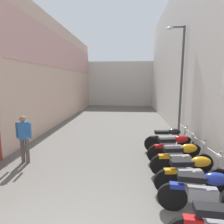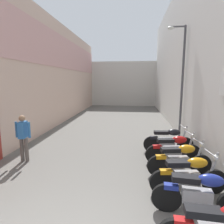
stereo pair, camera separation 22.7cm
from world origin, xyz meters
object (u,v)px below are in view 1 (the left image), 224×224
(motorcycle_second, at_px, (206,191))
(motorcycle_third, at_px, (193,173))
(pedestrian_mid_alley, at_px, (24,136))
(motorcycle_fifth, at_px, (175,147))
(motorcycle_fourth, at_px, (182,158))
(street_lamp, at_px, (180,76))
(motorcycle_sixth, at_px, (169,139))

(motorcycle_second, height_order, motorcycle_third, same)
(motorcycle_third, height_order, pedestrian_mid_alley, pedestrian_mid_alley)
(motorcycle_second, relative_size, motorcycle_fifth, 1.01)
(motorcycle_second, bearing_deg, motorcycle_fourth, 90.00)
(street_lamp, bearing_deg, motorcycle_third, -99.02)
(motorcycle_third, relative_size, street_lamp, 0.37)
(street_lamp, bearing_deg, motorcycle_fifth, -104.76)
(pedestrian_mid_alley, bearing_deg, motorcycle_second, -22.88)
(pedestrian_mid_alley, height_order, street_lamp, street_lamp)
(motorcycle_second, distance_m, motorcycle_sixth, 3.46)
(pedestrian_mid_alley, bearing_deg, street_lamp, 29.13)
(motorcycle_fourth, bearing_deg, motorcycle_second, -90.00)
(motorcycle_third, bearing_deg, motorcycle_fifth, 90.00)
(motorcycle_fifth, xyz_separation_m, motorcycle_sixth, (0.00, 0.93, 0.00))
(motorcycle_fourth, bearing_deg, motorcycle_fifth, 90.00)
(motorcycle_second, bearing_deg, pedestrian_mid_alley, 157.12)
(pedestrian_mid_alley, bearing_deg, motorcycle_third, -14.90)
(motorcycle_fourth, bearing_deg, motorcycle_third, -90.00)
(motorcycle_second, height_order, street_lamp, street_lamp)
(motorcycle_second, distance_m, motorcycle_fourth, 1.68)
(motorcycle_fourth, bearing_deg, pedestrian_mid_alley, 175.36)
(motorcycle_third, relative_size, pedestrian_mid_alley, 1.18)
(motorcycle_fifth, bearing_deg, motorcycle_fourth, -90.00)
(motorcycle_fifth, relative_size, motorcycle_sixth, 0.99)
(motorcycle_fourth, xyz_separation_m, motorcycle_sixth, (0.00, 1.79, 0.00))
(motorcycle_fourth, relative_size, pedestrian_mid_alley, 1.17)
(motorcycle_fifth, height_order, street_lamp, street_lamp)
(motorcycle_third, xyz_separation_m, motorcycle_fourth, (-0.00, 0.91, 0.00))
(motorcycle_third, distance_m, pedestrian_mid_alley, 5.10)
(motorcycle_fifth, bearing_deg, street_lamp, 75.24)
(motorcycle_fifth, distance_m, street_lamp, 3.66)
(motorcycle_fifth, distance_m, pedestrian_mid_alley, 4.95)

